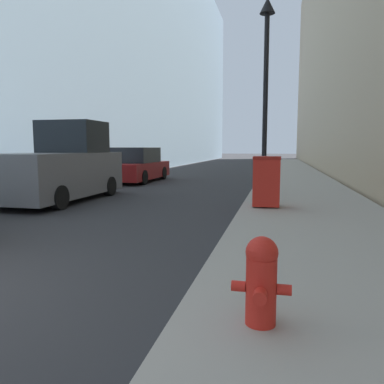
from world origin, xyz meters
name	(u,v)px	position (x,y,z in m)	size (l,w,h in m)	color
sidewalk_right	(294,177)	(5.21, 18.00, 0.06)	(3.49, 60.00, 0.12)	#9E998E
building_left_glass	(94,38)	(-10.22, 26.00, 10.33)	(12.00, 60.00, 20.65)	#849EB2
fire_hydrant	(261,279)	(4.24, 0.51, 0.52)	(0.50, 0.38, 0.76)	red
trash_bin	(267,181)	(4.09, 6.97, 0.77)	(0.68, 0.63, 1.27)	red
lamppost	(266,71)	(3.89, 10.34, 4.12)	(0.50, 0.50, 6.29)	black
pickup_truck	(62,167)	(-2.08, 7.70, 1.01)	(2.04, 4.83, 2.45)	slate
parked_sedan_near	(136,166)	(-2.23, 14.25, 0.74)	(1.97, 4.79, 1.61)	maroon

